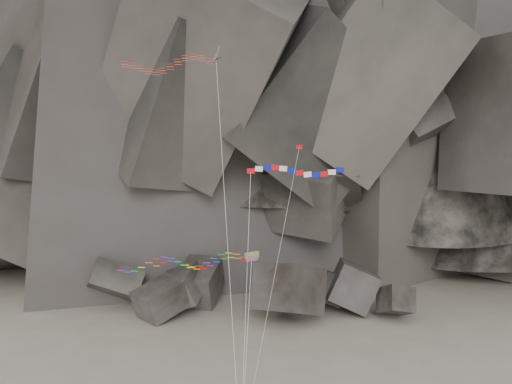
{
  "coord_description": "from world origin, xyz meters",
  "views": [
    {
      "loc": [
        3.36,
        -44.93,
        23.88
      ],
      "look_at": [
        0.79,
        6.0,
        19.27
      ],
      "focal_mm": 40.0,
      "sensor_mm": 36.0,
      "label": 1
    }
  ],
  "objects_px": {
    "pennant_kite": "(286,215)",
    "banner_kite": "(295,172)",
    "delta_kite": "(164,64)",
    "parafoil_kite": "(180,262)"
  },
  "relations": [
    {
      "from": "banner_kite",
      "to": "parafoil_kite",
      "type": "bearing_deg",
      "value": -154.88
    },
    {
      "from": "banner_kite",
      "to": "pennant_kite",
      "type": "bearing_deg",
      "value": -101.38
    },
    {
      "from": "delta_kite",
      "to": "pennant_kite",
      "type": "relative_size",
      "value": 1.39
    },
    {
      "from": "pennant_kite",
      "to": "banner_kite",
      "type": "bearing_deg",
      "value": 62.57
    },
    {
      "from": "parafoil_kite",
      "to": "pennant_kite",
      "type": "distance_m",
      "value": 9.38
    },
    {
      "from": "delta_kite",
      "to": "pennant_kite",
      "type": "height_order",
      "value": "delta_kite"
    },
    {
      "from": "delta_kite",
      "to": "parafoil_kite",
      "type": "height_order",
      "value": "delta_kite"
    },
    {
      "from": "banner_kite",
      "to": "parafoil_kite",
      "type": "xyz_separation_m",
      "value": [
        -9.28,
        -4.85,
        -6.99
      ]
    },
    {
      "from": "banner_kite",
      "to": "pennant_kite",
      "type": "xyz_separation_m",
      "value": [
        -0.75,
        -4.79,
        -3.09
      ]
    },
    {
      "from": "delta_kite",
      "to": "pennant_kite",
      "type": "xyz_separation_m",
      "value": [
        10.57,
        -4.66,
        -12.43
      ]
    }
  ]
}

